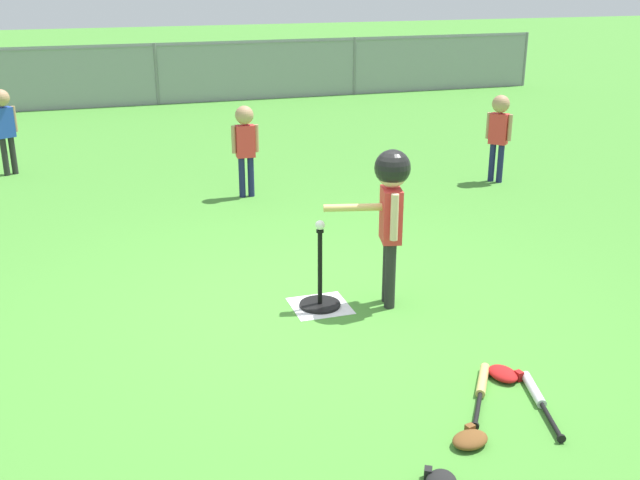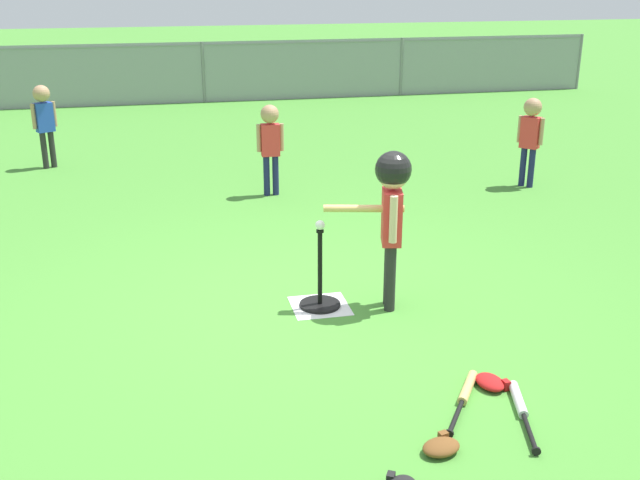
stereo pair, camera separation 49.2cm
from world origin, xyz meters
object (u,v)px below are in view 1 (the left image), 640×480
at_px(baseball_on_tee, 320,225).
at_px(spare_bat_silver, 537,396).
at_px(batting_tee, 320,295).
at_px(batter_child, 391,196).
at_px(fielder_near_left, 499,127).
at_px(glove_by_plate, 504,374).
at_px(fielder_deep_left, 245,139).
at_px(glove_near_bats, 470,439).
at_px(fielder_near_right, 4,120).
at_px(spare_bat_wood, 482,386).

xyz_separation_m(baseball_on_tee, spare_bat_silver, (0.85, -1.69, -0.64)).
distance_m(batting_tee, batter_child, 0.95).
xyz_separation_m(batting_tee, batter_child, (0.51, -0.12, 0.78)).
bearing_deg(fielder_near_left, glove_by_plate, -119.39).
height_order(fielder_deep_left, spare_bat_silver, fielder_deep_left).
bearing_deg(fielder_near_left, glove_near_bats, -121.43).
distance_m(batter_child, glove_by_plate, 1.56).
distance_m(batting_tee, glove_near_bats, 1.99).
bearing_deg(batter_child, fielder_near_right, 120.94).
distance_m(batting_tee, spare_bat_wood, 1.60).
bearing_deg(batting_tee, spare_bat_wood, -68.58).
bearing_deg(glove_near_bats, fielder_near_right, 111.79).
bearing_deg(batting_tee, fielder_near_right, 117.06).
bearing_deg(glove_by_plate, fielder_deep_left, 98.58).
distance_m(fielder_near_right, spare_bat_wood, 7.21).
bearing_deg(fielder_deep_left, glove_near_bats, -88.55).
bearing_deg(fielder_near_right, baseball_on_tee, -62.94).
xyz_separation_m(fielder_near_left, spare_bat_wood, (-2.57, -4.29, -0.65)).
height_order(fielder_deep_left, fielder_near_right, fielder_near_right).
xyz_separation_m(spare_bat_silver, glove_near_bats, (-0.61, -0.29, 0.01)).
bearing_deg(glove_near_bats, baseball_on_tee, 96.87).
height_order(baseball_on_tee, glove_by_plate, baseball_on_tee).
xyz_separation_m(spare_bat_wood, glove_by_plate, (0.21, 0.08, 0.01)).
distance_m(fielder_deep_left, glove_near_bats, 5.12).
height_order(batter_child, fielder_deep_left, batter_child).
bearing_deg(baseball_on_tee, spare_bat_wood, -68.58).
distance_m(batting_tee, glove_by_plate, 1.62).
xyz_separation_m(baseball_on_tee, fielder_deep_left, (0.11, 3.10, 0.00)).
distance_m(baseball_on_tee, fielder_near_right, 5.59).
bearing_deg(spare_bat_wood, glove_by_plate, 21.79).
bearing_deg(batter_child, baseball_on_tee, 166.61).
height_order(baseball_on_tee, glove_near_bats, baseball_on_tee).
distance_m(spare_bat_silver, glove_by_plate, 0.29).
bearing_deg(fielder_near_right, batter_child, -59.06).
xyz_separation_m(baseball_on_tee, fielder_near_right, (-2.54, 4.97, 0.03)).
height_order(fielder_near_right, spare_bat_wood, fielder_near_right).
height_order(fielder_near_left, spare_bat_wood, fielder_near_left).
relative_size(fielder_deep_left, fielder_near_left, 0.98).
distance_m(fielder_near_right, glove_near_bats, 7.52).
distance_m(batter_child, glove_near_bats, 2.06).
distance_m(fielder_near_right, glove_by_plate, 7.23).
bearing_deg(fielder_near_left, fielder_near_right, 159.08).
relative_size(batter_child, fielder_deep_left, 1.18).
bearing_deg(glove_by_plate, fielder_near_left, 60.61).
bearing_deg(fielder_deep_left, fielder_near_right, 144.77).
relative_size(fielder_near_right, spare_bat_silver, 1.57).
bearing_deg(fielder_deep_left, batter_child, -82.84).
relative_size(spare_bat_silver, spare_bat_wood, 1.11).
xyz_separation_m(spare_bat_silver, spare_bat_wood, (-0.27, 0.20, 0.00)).
xyz_separation_m(fielder_near_right, fielder_near_left, (5.70, -2.18, -0.01)).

